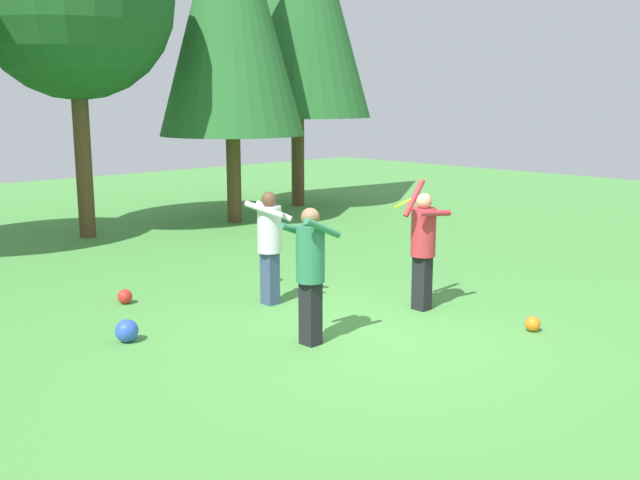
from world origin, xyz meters
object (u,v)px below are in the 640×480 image
tree_right (230,3)px  tree_center (73,0)px  frisbee (402,203)px  person_catcher (310,264)px  ball_orange (533,324)px  person_thrower (423,241)px  ball_white (272,275)px  person_bystander (269,238)px  ball_red (125,297)px  ball_blue (127,331)px

tree_right → tree_center: (-3.41, 0.65, -0.18)m
frisbee → tree_center: (-0.46, 8.27, 3.32)m
person_catcher → ball_orange: bearing=-35.5°
tree_center → person_thrower: bearing=-84.1°
person_catcher → ball_white: (1.62, 2.65, -0.87)m
frisbee → tree_right: bearing=68.8°
person_bystander → ball_red: person_bystander is taller
tree_right → ball_red: bearing=-139.8°
ball_red → tree_center: tree_center is taller
ball_red → tree_center: (1.99, 5.22, 4.74)m
frisbee → person_bystander: bearing=120.2°
ball_white → ball_red: bearing=169.2°
ball_orange → ball_red: ball_red is taller
person_catcher → ball_white: bearing=56.8°
frisbee → ball_white: 2.96m
ball_blue → ball_red: (0.80, 1.52, -0.03)m
frisbee → ball_orange: (0.65, -1.63, -1.43)m
frisbee → tree_right: (2.95, 7.61, 3.50)m
tree_right → tree_center: bearing=169.1°
person_bystander → frisbee: bearing=0.0°
ball_white → ball_red: 2.41m
person_bystander → ball_blue: (-2.31, -0.08, -0.82)m
ball_orange → ball_white: ball_white is taller
ball_orange → tree_center: size_ratio=0.03×
ball_orange → ball_blue: (-3.90, 3.16, 0.04)m
person_bystander → ball_red: bearing=-163.9°
person_thrower → tree_center: 9.22m
frisbee → ball_blue: bearing=154.7°
person_catcher → ball_blue: size_ratio=5.93×
person_catcher → ball_orange: 2.97m
ball_white → tree_center: (-0.38, 5.67, 4.74)m
person_thrower → frisbee: (-0.41, 0.05, 0.55)m
frisbee → tree_right: tree_right is taller
frisbee → ball_orange: 2.26m
tree_center → ball_white: bearing=-86.2°
tree_center → person_bystander: bearing=-94.2°
person_thrower → person_bystander: 2.14m
person_catcher → tree_right: 9.84m
person_bystander → frisbee: 1.96m
person_catcher → ball_orange: person_catcher is taller
ball_orange → ball_blue: bearing=141.0°
ball_white → ball_red: size_ratio=1.01×
person_catcher → ball_blue: person_catcher is taller
ball_orange → tree_right: (2.30, 9.24, 4.92)m
person_catcher → tree_center: bearing=79.8°
ball_white → tree_right: size_ratio=0.03×
frisbee → ball_red: (-2.45, 3.05, -1.42)m
tree_right → ball_white: bearing=-121.2°
ball_orange → tree_right: 10.72m
person_thrower → ball_orange: 1.82m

